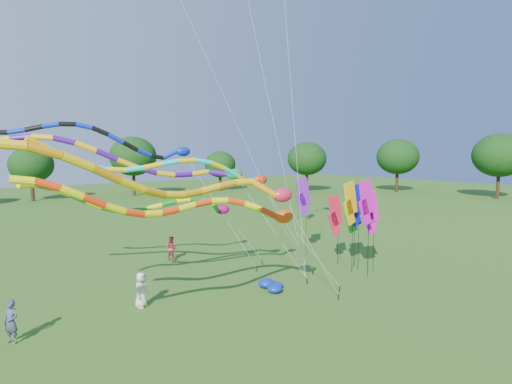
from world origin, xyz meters
TOP-DOWN VIEW (x-y plane):
  - ground at (0.00, 0.00)m, footprint 160.00×160.00m
  - tree_ring at (-1.67, -1.27)m, footprint 116.38×119.09m
  - tube_kite_red at (-4.06, 3.04)m, footprint 13.44×1.85m
  - tube_kite_orange at (-6.02, 0.51)m, footprint 14.89×1.87m
  - tube_kite_purple at (-5.53, 6.59)m, footprint 14.52×5.73m
  - tube_kite_blue at (-6.12, 8.40)m, footprint 13.51×2.95m
  - tube_kite_cyan at (-3.74, 4.74)m, footprint 13.72×1.22m
  - tube_kite_green at (-3.93, 7.25)m, footprint 12.86×1.95m
  - banner_pole_red at (6.28, 5.53)m, footprint 1.16×0.21m
  - banner_pole_orange at (5.57, 3.75)m, footprint 1.16×0.10m
  - banner_pole_violet at (6.24, 8.33)m, footprint 1.14×0.40m
  - banner_pole_blue_b at (6.54, 4.16)m, footprint 1.16×0.20m
  - banner_pole_magenta_a at (5.57, 2.67)m, footprint 1.16×0.18m
  - banner_pole_green at (6.78, 4.69)m, footprint 1.15×0.32m
  - banner_pole_magenta_b at (6.59, 3.12)m, footprint 1.16×0.30m
  - blue_nylon_heap at (0.56, 4.11)m, footprint 0.92×1.07m
  - person_a at (-5.78, 5.67)m, footprint 0.91×0.83m
  - person_b at (-10.88, 4.96)m, footprint 0.66×0.69m
  - person_c at (-1.19, 12.44)m, footprint 0.87×0.93m

SIDE VIEW (x-z plane):
  - ground at x=0.00m, z-range 0.00..0.00m
  - blue_nylon_heap at x=0.56m, z-range -0.02..0.43m
  - person_c at x=-1.19m, z-range 0.00..1.53m
  - person_a at x=-5.78m, z-range 0.00..1.56m
  - person_b at x=-10.88m, z-range 0.00..1.60m
  - banner_pole_red at x=6.28m, z-range 0.88..5.17m
  - banner_pole_green at x=6.78m, z-range 1.01..5.54m
  - banner_pole_magenta_b at x=6.59m, z-range 1.10..5.83m
  - banner_pole_blue_b at x=6.54m, z-range 1.24..6.25m
  - banner_pole_violet at x=6.24m, z-range 1.33..6.54m
  - banner_pole_orange at x=5.57m, z-range 1.35..6.60m
  - banner_pole_magenta_a at x=5.57m, z-range 1.42..6.79m
  - tube_kite_green at x=-3.93m, z-range 1.16..7.41m
  - tube_kite_red at x=-4.06m, z-range 1.27..7.88m
  - tree_ring at x=-1.67m, z-range 0.69..10.10m
  - tube_kite_orange at x=-6.02m, z-range 1.94..9.70m
  - tube_kite_cyan at x=-3.74m, z-range 2.10..9.97m
  - tube_kite_purple at x=-5.53m, z-range 2.32..10.50m
  - tube_kite_blue at x=-6.12m, z-range 2.95..11.69m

